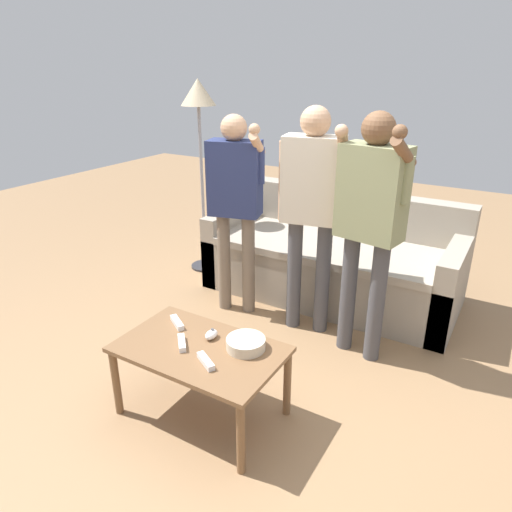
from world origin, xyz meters
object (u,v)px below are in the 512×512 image
game_remote_wand_spare (182,343)px  game_remote_wand_near (177,322)px  snack_bowl (246,344)px  floor_lamp (199,111)px  player_center (312,197)px  game_remote_wand_far (206,361)px  couch (333,260)px  player_right (370,212)px  game_remote_nunchuk (211,335)px  player_left (235,193)px  coffee_table (200,356)px

game_remote_wand_spare → game_remote_wand_near: bearing=136.1°
snack_bowl → floor_lamp: bearing=132.7°
player_center → game_remote_wand_far: (0.01, -1.26, -0.56)m
couch → player_right: (0.50, -0.76, 0.71)m
game_remote_wand_near → game_remote_wand_spare: same height
game_remote_nunchuk → snack_bowl: bearing=3.7°
game_remote_nunchuk → game_remote_wand_spare: size_ratio=0.66×
game_remote_nunchuk → player_left: size_ratio=0.06×
player_left → game_remote_wand_far: bearing=-63.4°
snack_bowl → player_center: size_ratio=0.13×
player_left → game_remote_wand_far: player_left is taller
game_remote_nunchuk → game_remote_wand_near: size_ratio=0.60×
coffee_table → player_center: bearing=84.8°
player_left → coffee_table: bearing=-66.1°
coffee_table → snack_bowl: (0.22, 0.12, 0.09)m
couch → game_remote_wand_near: (-0.30, -1.67, 0.15)m
floor_lamp → game_remote_wand_near: 2.10m
game_remote_wand_spare → couch: bearing=85.6°
player_center → game_remote_wand_near: bearing=-109.1°
coffee_table → game_remote_wand_spare: (-0.09, -0.03, 0.07)m
floor_lamp → game_remote_wand_far: (1.34, -1.78, -1.02)m
game_remote_wand_far → game_remote_wand_near: bearing=149.1°
couch → player_center: (0.06, -0.64, 0.71)m
game_remote_wand_far → game_remote_nunchuk: bearing=118.9°
coffee_table → snack_bowl: 0.26m
player_center → game_remote_wand_near: (-0.36, -1.04, -0.56)m
game_remote_nunchuk → player_left: 1.25m
player_left → game_remote_wand_spare: (0.41, -1.16, -0.51)m
game_remote_wand_far → game_remote_wand_spare: 0.22m
couch → snack_bowl: bearing=-84.1°
game_remote_wand_near → game_remote_wand_spare: 0.22m
game_remote_wand_near → snack_bowl: bearing=-0.3°
coffee_table → game_remote_wand_spare: 0.12m
snack_bowl → player_center: 1.18m
couch → floor_lamp: bearing=-174.8°
player_right → game_remote_wand_near: 1.34m
player_center → game_remote_wand_near: player_center is taller
coffee_table → game_remote_wand_spare: game_remote_wand_spare is taller
game_remote_nunchuk → floor_lamp: bearing=127.9°
floor_lamp → coffee_table: bearing=-54.0°
coffee_table → player_center: size_ratio=0.55×
player_right → snack_bowl: bearing=-109.7°
couch → game_remote_wand_far: size_ratio=13.88×
game_remote_nunchuk → game_remote_wand_spare: (-0.10, -0.14, -0.01)m
floor_lamp → game_remote_wand_far: bearing=-53.1°
coffee_table → game_remote_nunchuk: bearing=88.5°
player_left → player_right: size_ratio=0.95×
floor_lamp → player_left: (0.72, -0.55, -0.51)m
game_remote_nunchuk → game_remote_wand_near: 0.26m
player_left → game_remote_wand_spare: bearing=-70.7°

